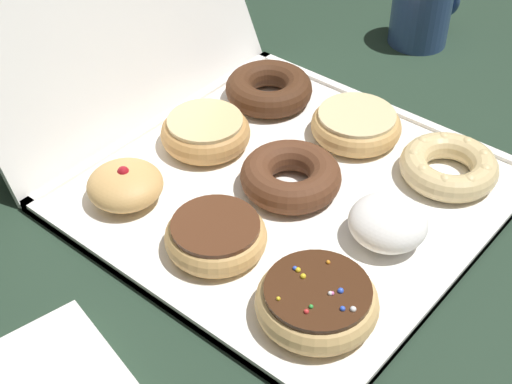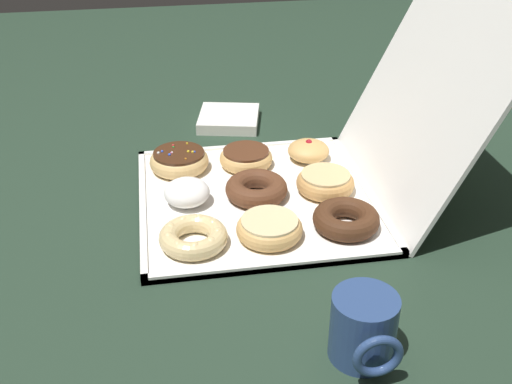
{
  "view_description": "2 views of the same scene",
  "coord_description": "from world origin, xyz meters",
  "px_view_note": "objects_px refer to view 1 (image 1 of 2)",
  "views": [
    {
      "loc": [
        -0.54,
        -0.4,
        0.57
      ],
      "look_at": [
        -0.05,
        0.01,
        0.03
      ],
      "focal_mm": 52.48,
      "sensor_mm": 36.0,
      "label": 1
    },
    {
      "loc": [
        1.01,
        -0.17,
        0.63
      ],
      "look_at": [
        0.04,
        -0.01,
        0.05
      ],
      "focal_mm": 44.12,
      "sensor_mm": 36.0,
      "label": 2
    }
  ],
  "objects_px": {
    "donut_box": "(290,192)",
    "chocolate_cake_ring_donut_4": "(293,175)",
    "cruller_donut_2": "(449,166)",
    "jelly_filled_donut_6": "(125,185)",
    "powdered_filled_donut_1": "(388,223)",
    "coffee_mug": "(422,11)",
    "sprinkle_donut_0": "(317,301)",
    "glazed_ring_donut_7": "(207,131)",
    "chocolate_cake_ring_donut_8": "(269,89)",
    "chocolate_frosted_donut_3": "(216,236)",
    "glazed_ring_donut_5": "(356,124)"
  },
  "relations": [
    {
      "from": "cruller_donut_2",
      "to": "jelly_filled_donut_6",
      "type": "xyz_separation_m",
      "value": [
        -0.27,
        0.26,
        0.0
      ]
    },
    {
      "from": "glazed_ring_donut_5",
      "to": "coffee_mug",
      "type": "relative_size",
      "value": 1.05
    },
    {
      "from": "cruller_donut_2",
      "to": "glazed_ring_donut_5",
      "type": "xyz_separation_m",
      "value": [
        -0.0,
        0.13,
        0.0
      ]
    },
    {
      "from": "cruller_donut_2",
      "to": "jelly_filled_donut_6",
      "type": "distance_m",
      "value": 0.38
    },
    {
      "from": "sprinkle_donut_0",
      "to": "glazed_ring_donut_7",
      "type": "distance_m",
      "value": 0.3
    },
    {
      "from": "chocolate_frosted_donut_3",
      "to": "chocolate_cake_ring_donut_8",
      "type": "height_order",
      "value": "chocolate_cake_ring_donut_8"
    },
    {
      "from": "glazed_ring_donut_7",
      "to": "chocolate_cake_ring_donut_8",
      "type": "height_order",
      "value": "glazed_ring_donut_7"
    },
    {
      "from": "donut_box",
      "to": "sprinkle_donut_0",
      "type": "relative_size",
      "value": 3.65
    },
    {
      "from": "jelly_filled_donut_6",
      "to": "chocolate_cake_ring_donut_8",
      "type": "relative_size",
      "value": 0.74
    },
    {
      "from": "glazed_ring_donut_5",
      "to": "chocolate_cake_ring_donut_8",
      "type": "relative_size",
      "value": 0.98
    },
    {
      "from": "powdered_filled_donut_1",
      "to": "cruller_donut_2",
      "type": "relative_size",
      "value": 0.74
    },
    {
      "from": "cruller_donut_2",
      "to": "chocolate_cake_ring_donut_4",
      "type": "relative_size",
      "value": 0.99
    },
    {
      "from": "chocolate_cake_ring_donut_8",
      "to": "coffee_mug",
      "type": "xyz_separation_m",
      "value": [
        0.29,
        -0.06,
        0.02
      ]
    },
    {
      "from": "donut_box",
      "to": "glazed_ring_donut_7",
      "type": "xyz_separation_m",
      "value": [
        0.0,
        0.13,
        0.02
      ]
    },
    {
      "from": "sprinkle_donut_0",
      "to": "glazed_ring_donut_7",
      "type": "bearing_deg",
      "value": 63.04
    },
    {
      "from": "coffee_mug",
      "to": "glazed_ring_donut_7",
      "type": "bearing_deg",
      "value": 171.8
    },
    {
      "from": "cruller_donut_2",
      "to": "chocolate_frosted_donut_3",
      "type": "distance_m",
      "value": 0.3
    },
    {
      "from": "chocolate_frosted_donut_3",
      "to": "jelly_filled_donut_6",
      "type": "bearing_deg",
      "value": 92.53
    },
    {
      "from": "powdered_filled_donut_1",
      "to": "coffee_mug",
      "type": "relative_size",
      "value": 0.78
    },
    {
      "from": "jelly_filled_donut_6",
      "to": "powdered_filled_donut_1",
      "type": "bearing_deg",
      "value": -63.1
    },
    {
      "from": "glazed_ring_donut_7",
      "to": "coffee_mug",
      "type": "bearing_deg",
      "value": -8.2
    },
    {
      "from": "sprinkle_donut_0",
      "to": "chocolate_cake_ring_donut_4",
      "type": "distance_m",
      "value": 0.19
    },
    {
      "from": "glazed_ring_donut_5",
      "to": "glazed_ring_donut_7",
      "type": "distance_m",
      "value": 0.19
    },
    {
      "from": "donut_box",
      "to": "glazed_ring_donut_7",
      "type": "bearing_deg",
      "value": 89.04
    },
    {
      "from": "donut_box",
      "to": "sprinkle_donut_0",
      "type": "distance_m",
      "value": 0.19
    },
    {
      "from": "sprinkle_donut_0",
      "to": "powdered_filled_donut_1",
      "type": "xyz_separation_m",
      "value": [
        0.14,
        0.01,
        0.0
      ]
    },
    {
      "from": "sprinkle_donut_0",
      "to": "glazed_ring_donut_7",
      "type": "height_order",
      "value": "sprinkle_donut_0"
    },
    {
      "from": "chocolate_frosted_donut_3",
      "to": "glazed_ring_donut_7",
      "type": "xyz_separation_m",
      "value": [
        0.13,
        0.13,
        0.0
      ]
    },
    {
      "from": "chocolate_frosted_donut_3",
      "to": "chocolate_cake_ring_donut_4",
      "type": "xyz_separation_m",
      "value": [
        0.13,
        -0.0,
        0.0
      ]
    },
    {
      "from": "sprinkle_donut_0",
      "to": "cruller_donut_2",
      "type": "xyz_separation_m",
      "value": [
        0.27,
        0.01,
        -0.0
      ]
    },
    {
      "from": "cruller_donut_2",
      "to": "coffee_mug",
      "type": "relative_size",
      "value": 1.06
    },
    {
      "from": "chocolate_cake_ring_donut_4",
      "to": "coffee_mug",
      "type": "distance_m",
      "value": 0.42
    },
    {
      "from": "chocolate_cake_ring_donut_4",
      "to": "sprinkle_donut_0",
      "type": "bearing_deg",
      "value": -135.63
    },
    {
      "from": "powdered_filled_donut_1",
      "to": "chocolate_cake_ring_donut_4",
      "type": "relative_size",
      "value": 0.73
    },
    {
      "from": "chocolate_frosted_donut_3",
      "to": "coffee_mug",
      "type": "distance_m",
      "value": 0.55
    },
    {
      "from": "glazed_ring_donut_7",
      "to": "chocolate_cake_ring_donut_8",
      "type": "distance_m",
      "value": 0.13
    },
    {
      "from": "powdered_filled_donut_1",
      "to": "glazed_ring_donut_5",
      "type": "xyz_separation_m",
      "value": [
        0.13,
        0.13,
        -0.01
      ]
    },
    {
      "from": "glazed_ring_donut_5",
      "to": "jelly_filled_donut_6",
      "type": "bearing_deg",
      "value": 153.71
    },
    {
      "from": "cruller_donut_2",
      "to": "chocolate_cake_ring_donut_8",
      "type": "bearing_deg",
      "value": 91.62
    },
    {
      "from": "cruller_donut_2",
      "to": "sprinkle_donut_0",
      "type": "bearing_deg",
      "value": -178.56
    },
    {
      "from": "sprinkle_donut_0",
      "to": "chocolate_cake_ring_donut_8",
      "type": "height_order",
      "value": "sprinkle_donut_0"
    },
    {
      "from": "chocolate_frosted_donut_3",
      "to": "glazed_ring_donut_7",
      "type": "distance_m",
      "value": 0.19
    },
    {
      "from": "powdered_filled_donut_1",
      "to": "chocolate_cake_ring_donut_4",
      "type": "xyz_separation_m",
      "value": [
        0.0,
        0.13,
        -0.0
      ]
    },
    {
      "from": "donut_box",
      "to": "cruller_donut_2",
      "type": "height_order",
      "value": "cruller_donut_2"
    },
    {
      "from": "donut_box",
      "to": "chocolate_cake_ring_donut_4",
      "type": "distance_m",
      "value": 0.02
    },
    {
      "from": "powdered_filled_donut_1",
      "to": "chocolate_frosted_donut_3",
      "type": "height_order",
      "value": "powdered_filled_donut_1"
    },
    {
      "from": "donut_box",
      "to": "chocolate_cake_ring_donut_4",
      "type": "height_order",
      "value": "chocolate_cake_ring_donut_4"
    },
    {
      "from": "cruller_donut_2",
      "to": "glazed_ring_donut_7",
      "type": "relative_size",
      "value": 1.04
    },
    {
      "from": "glazed_ring_donut_5",
      "to": "chocolate_frosted_donut_3",
      "type": "bearing_deg",
      "value": -179.85
    },
    {
      "from": "powdered_filled_donut_1",
      "to": "chocolate_frosted_donut_3",
      "type": "relative_size",
      "value": 0.78
    }
  ]
}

